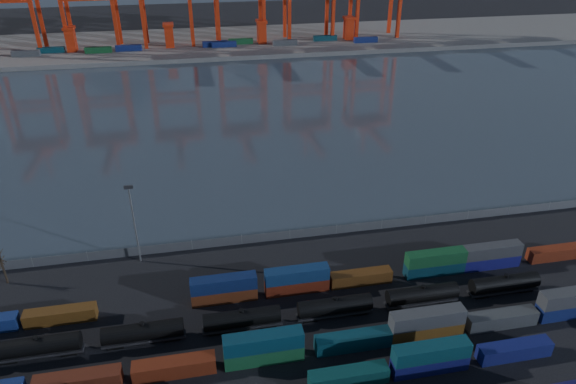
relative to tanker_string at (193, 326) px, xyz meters
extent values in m
plane|color=black|center=(20.44, -3.87, -1.99)|extent=(700.00, 700.00, 0.00)
plane|color=#303C46|center=(20.44, 101.13, -1.98)|extent=(700.00, 700.00, 0.00)
cube|color=#514F4C|center=(20.44, 206.13, -0.99)|extent=(700.00, 70.00, 2.00)
cube|color=#0B3B3A|center=(21.40, -13.92, -0.73)|extent=(11.57, 2.35, 2.51)
cube|color=#111255|center=(33.78, -13.92, -0.73)|extent=(11.57, 2.35, 2.51)
cube|color=#0D3A45|center=(33.78, -13.92, 1.77)|extent=(11.57, 2.35, 2.51)
cube|color=navy|center=(47.56, -13.92, -0.73)|extent=(11.57, 2.35, 2.51)
cube|color=#5B2112|center=(-16.46, -7.40, -0.69)|extent=(11.99, 2.44, 2.60)
cube|color=maroon|center=(-3.05, -7.40, -0.69)|extent=(11.99, 2.44, 2.60)
cube|color=#16532D|center=(10.15, -7.40, -0.69)|extent=(11.99, 2.44, 2.60)
cube|color=#0D3547|center=(10.15, -7.40, 1.91)|extent=(11.99, 2.44, 2.60)
cube|color=#0D3743|center=(24.12, -7.40, -0.69)|extent=(11.99, 2.44, 2.60)
cube|color=brown|center=(36.12, -7.40, -0.69)|extent=(11.99, 2.44, 2.60)
cube|color=#3E4043|center=(36.12, -7.40, 1.91)|extent=(11.99, 2.44, 2.60)
cube|color=#3B3E40|center=(49.32, -7.40, -0.69)|extent=(11.99, 2.44, 2.60)
cube|color=navy|center=(62.07, -7.40, -0.69)|extent=(11.99, 2.44, 2.60)
cube|color=#3A3B3E|center=(62.07, -7.40, 1.91)|extent=(11.99, 2.44, 2.60)
cube|color=#583411|center=(-21.47, 7.49, -0.75)|extent=(11.40, 2.32, 2.47)
cube|color=#5C2812|center=(5.51, 7.49, -0.75)|extent=(11.40, 2.32, 2.47)
cube|color=#0F1E4B|center=(5.51, 7.49, 1.72)|extent=(11.40, 2.32, 2.47)
cube|color=maroon|center=(18.39, 7.49, -0.75)|extent=(11.40, 2.32, 2.47)
cube|color=navy|center=(18.39, 7.49, 1.72)|extent=(11.40, 2.32, 2.47)
cube|color=#542F10|center=(30.27, 7.49, -0.75)|extent=(11.40, 2.32, 2.47)
cube|color=#0B2D3C|center=(44.60, 7.49, -0.75)|extent=(11.40, 2.32, 2.47)
cube|color=#144C26|center=(44.60, 7.49, 1.72)|extent=(11.40, 2.32, 2.47)
cube|color=navy|center=(56.01, 7.49, -0.75)|extent=(11.40, 2.32, 2.47)
cube|color=#393A3E|center=(56.01, 7.49, 1.72)|extent=(11.40, 2.32, 2.47)
cube|color=maroon|center=(70.01, 7.49, -0.75)|extent=(11.40, 2.32, 2.47)
cylinder|color=black|center=(-23.25, 0.00, 0.21)|extent=(12.42, 2.77, 2.77)
cylinder|color=black|center=(-23.25, 0.00, 1.74)|extent=(0.76, 0.76, 0.48)
cube|color=black|center=(-23.25, 0.00, -1.32)|extent=(12.90, 1.91, 0.38)
cube|color=black|center=(-27.55, 0.00, -1.70)|extent=(2.39, 1.72, 0.57)
cube|color=black|center=(-18.95, 0.00, -1.70)|extent=(2.39, 1.72, 0.57)
cylinder|color=black|center=(-7.75, 0.00, 0.21)|extent=(12.42, 2.77, 2.77)
cylinder|color=black|center=(-7.75, 0.00, 1.74)|extent=(0.76, 0.76, 0.48)
cube|color=black|center=(-7.75, 0.00, -1.32)|extent=(12.90, 1.91, 0.38)
cube|color=black|center=(-12.05, 0.00, -1.70)|extent=(2.39, 1.72, 0.57)
cube|color=black|center=(-3.45, 0.00, -1.70)|extent=(2.39, 1.72, 0.57)
cylinder|color=black|center=(7.75, 0.00, 0.21)|extent=(12.42, 2.77, 2.77)
cylinder|color=black|center=(7.75, 0.00, 1.74)|extent=(0.76, 0.76, 0.48)
cube|color=black|center=(7.75, 0.00, -1.32)|extent=(12.90, 1.91, 0.38)
cube|color=black|center=(3.45, 0.00, -1.70)|extent=(2.39, 1.72, 0.57)
cube|color=black|center=(12.05, 0.00, -1.70)|extent=(2.39, 1.72, 0.57)
cylinder|color=black|center=(23.25, 0.00, 0.21)|extent=(12.42, 2.77, 2.77)
cylinder|color=black|center=(23.25, 0.00, 1.74)|extent=(0.76, 0.76, 0.48)
cube|color=black|center=(23.25, 0.00, -1.32)|extent=(12.90, 1.91, 0.38)
cube|color=black|center=(18.95, 0.00, -1.70)|extent=(2.39, 1.72, 0.57)
cube|color=black|center=(27.55, 0.00, -1.70)|extent=(2.39, 1.72, 0.57)
cylinder|color=black|center=(38.75, 0.00, 0.21)|extent=(12.42, 2.77, 2.77)
cylinder|color=black|center=(38.75, 0.00, 1.74)|extent=(0.76, 0.76, 0.48)
cube|color=black|center=(38.75, 0.00, -1.32)|extent=(12.90, 1.91, 0.38)
cube|color=black|center=(34.45, 0.00, -1.70)|extent=(2.39, 1.72, 0.57)
cube|color=black|center=(43.05, 0.00, -1.70)|extent=(2.39, 1.72, 0.57)
cylinder|color=black|center=(54.25, 0.00, 0.21)|extent=(12.42, 2.77, 2.77)
cylinder|color=black|center=(54.25, 0.00, 1.74)|extent=(0.76, 0.76, 0.48)
cube|color=black|center=(54.25, 0.00, -1.32)|extent=(12.90, 1.91, 0.38)
cube|color=black|center=(49.95, 0.00, -1.70)|extent=(2.39, 1.72, 0.57)
cube|color=black|center=(58.55, 0.00, -1.70)|extent=(2.39, 1.72, 0.57)
cube|color=#595B5E|center=(20.44, 24.13, -0.99)|extent=(160.00, 0.06, 2.00)
cylinder|color=slate|center=(-29.56, 24.13, -0.89)|extent=(0.12, 0.12, 2.20)
cylinder|color=slate|center=(-19.56, 24.13, -0.89)|extent=(0.12, 0.12, 2.20)
cylinder|color=slate|center=(-9.56, 24.13, -0.89)|extent=(0.12, 0.12, 2.20)
cylinder|color=slate|center=(0.44, 24.13, -0.89)|extent=(0.12, 0.12, 2.20)
cylinder|color=slate|center=(10.44, 24.13, -0.89)|extent=(0.12, 0.12, 2.20)
cylinder|color=slate|center=(20.44, 24.13, -0.89)|extent=(0.12, 0.12, 2.20)
cylinder|color=slate|center=(30.44, 24.13, -0.89)|extent=(0.12, 0.12, 2.20)
cylinder|color=slate|center=(40.44, 24.13, -0.89)|extent=(0.12, 0.12, 2.20)
cylinder|color=slate|center=(50.44, 24.13, -0.89)|extent=(0.12, 0.12, 2.20)
cylinder|color=slate|center=(60.44, 24.13, -0.89)|extent=(0.12, 0.12, 2.20)
cylinder|color=slate|center=(70.44, 24.13, -0.89)|extent=(0.12, 0.12, 2.20)
cylinder|color=slate|center=(80.44, 24.13, -0.89)|extent=(0.12, 0.12, 2.20)
cylinder|color=black|center=(-33.06, 19.88, 0.64)|extent=(0.39, 0.39, 5.26)
cylinder|color=black|center=(-33.06, 19.88, 2.83)|extent=(0.25, 1.88, 2.59)
cylinder|color=black|center=(-33.06, 19.88, 3.03)|extent=(1.80, 0.24, 2.10)
cylinder|color=black|center=(-33.06, 19.88, 3.23)|extent=(0.24, 1.79, 2.95)
cylinder|color=black|center=(-33.06, 19.88, 3.43)|extent=(1.84, 0.35, 1.83)
cylinder|color=black|center=(-33.06, 19.88, 3.63)|extent=(1.23, 1.59, 1.37)
cylinder|color=slate|center=(-9.56, 22.13, 6.01)|extent=(0.36, 0.36, 16.00)
cube|color=black|center=(-9.56, 22.13, 14.31)|extent=(1.60, 0.40, 0.60)
cube|color=red|center=(-63.40, 195.04, 20.84)|extent=(1.62, 1.62, 45.65)
cube|color=red|center=(-63.40, 207.22, 20.84)|extent=(1.62, 1.62, 45.65)
cube|color=red|center=(-74.56, 195.04, 23.12)|extent=(22.32, 1.42, 1.42)
cube|color=red|center=(-50.72, 195.04, 20.84)|extent=(1.62, 1.62, 45.65)
cube|color=red|center=(-50.72, 207.22, 20.84)|extent=(1.62, 1.62, 45.65)
cube|color=red|center=(-28.40, 195.04, 20.84)|extent=(1.62, 1.62, 45.65)
cube|color=red|center=(-28.40, 207.22, 20.84)|extent=(1.62, 1.62, 45.65)
cube|color=red|center=(-15.72, 195.04, 20.84)|extent=(1.62, 1.62, 45.65)
cube|color=red|center=(6.60, 195.04, 20.84)|extent=(1.62, 1.62, 45.65)
cube|color=red|center=(19.28, 195.04, 20.84)|extent=(1.62, 1.62, 45.65)
cube|color=navy|center=(21.09, 190.81, 1.31)|extent=(12.00, 2.44, 2.60)
cube|color=navy|center=(91.78, 187.05, 1.31)|extent=(12.00, 2.44, 2.60)
cube|color=navy|center=(16.80, 192.21, 1.31)|extent=(12.00, 2.44, 2.60)
cube|color=#0C3842|center=(-58.86, 194.61, 1.31)|extent=(12.00, 2.44, 2.60)
cube|color=#3F4244|center=(-68.80, 189.86, 1.31)|extent=(12.00, 2.44, 2.60)
cube|color=#3F4244|center=(50.81, 188.83, 1.31)|extent=(12.00, 2.44, 2.60)
cube|color=#144C23|center=(-37.31, 190.33, 1.31)|extent=(12.00, 2.44, 2.60)
cube|color=navy|center=(-23.72, 191.65, 1.31)|extent=(12.00, 2.44, 2.60)
cube|color=#144C23|center=(29.78, 195.61, 1.31)|extent=(12.00, 2.44, 2.60)
cube|color=#0C3842|center=(72.84, 194.96, 1.31)|extent=(12.00, 2.44, 2.60)
cube|color=red|center=(-49.56, 196.13, 5.01)|extent=(4.00, 6.00, 10.00)
cube|color=red|center=(-49.56, 196.13, 10.51)|extent=(5.00, 7.00, 1.20)
cube|color=red|center=(-4.56, 196.13, 5.01)|extent=(4.00, 6.00, 10.00)
cube|color=red|center=(-4.56, 196.13, 10.51)|extent=(5.00, 7.00, 1.20)
cube|color=red|center=(40.44, 196.13, 5.01)|extent=(4.00, 6.00, 10.00)
cube|color=red|center=(40.44, 196.13, 10.51)|extent=(5.00, 7.00, 1.20)
cube|color=red|center=(85.44, 196.13, 5.01)|extent=(4.00, 6.00, 10.00)
cube|color=red|center=(85.44, 196.13, 10.51)|extent=(5.00, 7.00, 1.20)
camera|label=1|loc=(2.96, -62.91, 57.64)|focal=32.00mm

